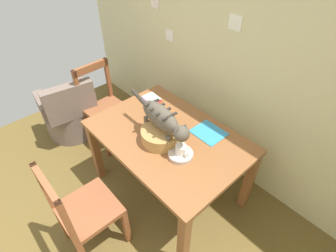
% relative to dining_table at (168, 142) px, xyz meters
% --- Properties ---
extents(wall_rear, '(4.44, 0.11, 2.50)m').
position_rel_dining_table_xyz_m(wall_rear, '(0.05, 0.76, 0.60)').
color(wall_rear, beige).
rests_on(wall_rear, ground_plane).
extents(dining_table, '(1.32, 0.91, 0.74)m').
position_rel_dining_table_xyz_m(dining_table, '(0.00, 0.00, 0.00)').
color(dining_table, brown).
rests_on(dining_table, ground_plane).
extents(cat, '(0.70, 0.17, 0.33)m').
position_rel_dining_table_xyz_m(cat, '(0.02, -0.07, 0.31)').
color(cat, '#534B3F').
rests_on(cat, dining_table).
extents(saucer_bowl, '(0.20, 0.20, 0.03)m').
position_rel_dining_table_xyz_m(saucer_bowl, '(0.24, -0.09, 0.10)').
color(saucer_bowl, '#BDAEA4').
rests_on(saucer_bowl, dining_table).
extents(coffee_mug, '(0.12, 0.08, 0.08)m').
position_rel_dining_table_xyz_m(coffee_mug, '(0.24, -0.09, 0.16)').
color(coffee_mug, white).
rests_on(coffee_mug, saucer_bowl).
extents(magazine, '(0.26, 0.23, 0.01)m').
position_rel_dining_table_xyz_m(magazine, '(0.21, 0.27, 0.09)').
color(magazine, '#3190CD').
rests_on(magazine, dining_table).
extents(book_stack, '(0.18, 0.15, 0.04)m').
position_rel_dining_table_xyz_m(book_stack, '(-0.47, 0.21, 0.11)').
color(book_stack, red).
rests_on(book_stack, dining_table).
extents(wicker_basket, '(0.32, 0.32, 0.11)m').
position_rel_dining_table_xyz_m(wicker_basket, '(0.01, -0.08, 0.15)').
color(wicker_basket, '#AF8146').
rests_on(wicker_basket, dining_table).
extents(wooden_chair_near, '(0.44, 0.44, 0.94)m').
position_rel_dining_table_xyz_m(wooden_chair_near, '(-1.04, -0.01, -0.19)').
color(wooden_chair_near, brown).
rests_on(wooden_chair_near, ground_plane).
extents(wooden_chair_far, '(0.43, 0.43, 0.94)m').
position_rel_dining_table_xyz_m(wooden_chair_far, '(-0.03, -0.84, -0.19)').
color(wooden_chair_far, brown).
rests_on(wooden_chair_far, ground_plane).
extents(wicker_armchair, '(0.64, 0.66, 0.78)m').
position_rel_dining_table_xyz_m(wicker_armchair, '(-1.43, -0.28, -0.38)').
color(wicker_armchair, '#726157').
rests_on(wicker_armchair, ground_plane).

